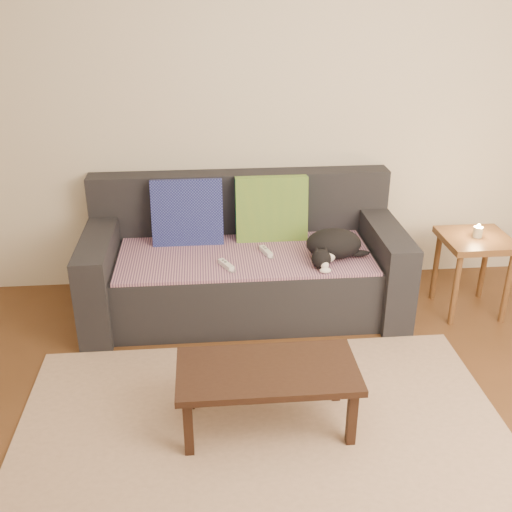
# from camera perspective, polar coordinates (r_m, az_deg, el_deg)

# --- Properties ---
(ground) EXTENTS (4.50, 4.50, 0.00)m
(ground) POSITION_cam_1_polar(r_m,az_deg,el_deg) (2.98, 1.18, -19.71)
(ground) COLOR brown
(ground) RESTS_ON ground
(back_wall) EXTENTS (4.50, 0.04, 2.60)m
(back_wall) POSITION_cam_1_polar(r_m,az_deg,el_deg) (4.19, -1.71, 14.02)
(back_wall) COLOR beige
(back_wall) RESTS_ON ground
(sofa) EXTENTS (2.10, 0.94, 0.87)m
(sofa) POSITION_cam_1_polar(r_m,az_deg,el_deg) (4.10, -1.16, -0.89)
(sofa) COLOR #232328
(sofa) RESTS_ON ground
(throw_blanket) EXTENTS (1.66, 0.74, 0.02)m
(throw_blanket) POSITION_cam_1_polar(r_m,az_deg,el_deg) (3.96, -1.08, 0.11)
(throw_blanket) COLOR #462D55
(throw_blanket) RESTS_ON sofa
(cushion_navy) EXTENTS (0.48, 0.22, 0.49)m
(cushion_navy) POSITION_cam_1_polar(r_m,az_deg,el_deg) (4.12, -6.54, 3.96)
(cushion_navy) COLOR #131351
(cushion_navy) RESTS_ON throw_blanket
(cushion_green) EXTENTS (0.49, 0.18, 0.50)m
(cushion_green) POSITION_cam_1_polar(r_m,az_deg,el_deg) (4.14, 1.46, 4.24)
(cushion_green) COLOR #0E5C3C
(cushion_green) RESTS_ON throw_blanket
(cat) EXTENTS (0.45, 0.43, 0.19)m
(cat) POSITION_cam_1_polar(r_m,az_deg,el_deg) (3.89, 7.34, 1.02)
(cat) COLOR black
(cat) RESTS_ON throw_blanket
(wii_remote_a) EXTENTS (0.10, 0.15, 0.03)m
(wii_remote_a) POSITION_cam_1_polar(r_m,az_deg,el_deg) (3.77, -2.86, -0.85)
(wii_remote_a) COLOR white
(wii_remote_a) RESTS_ON throw_blanket
(wii_remote_b) EXTENTS (0.08, 0.15, 0.03)m
(wii_remote_b) POSITION_cam_1_polar(r_m,az_deg,el_deg) (3.95, 0.95, 0.44)
(wii_remote_b) COLOR white
(wii_remote_b) RESTS_ON throw_blanket
(side_table) EXTENTS (0.44, 0.44, 0.55)m
(side_table) POSITION_cam_1_polar(r_m,az_deg,el_deg) (4.23, 20.11, 0.52)
(side_table) COLOR brown
(side_table) RESTS_ON ground
(candle) EXTENTS (0.06, 0.06, 0.09)m
(candle) POSITION_cam_1_polar(r_m,az_deg,el_deg) (4.18, 20.38, 2.19)
(candle) COLOR beige
(candle) RESTS_ON side_table
(rug) EXTENTS (2.50, 1.80, 0.01)m
(rug) POSITION_cam_1_polar(r_m,az_deg,el_deg) (3.09, 0.86, -17.68)
(rug) COLOR tan
(rug) RESTS_ON ground
(coffee_table) EXTENTS (0.89, 0.45, 0.36)m
(coffee_table) POSITION_cam_1_polar(r_m,az_deg,el_deg) (3.01, 1.10, -11.34)
(coffee_table) COLOR black
(coffee_table) RESTS_ON rug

